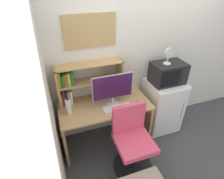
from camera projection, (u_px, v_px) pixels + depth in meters
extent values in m
cube|color=silver|center=(174.00, 49.00, 2.92)|extent=(6.40, 0.04, 2.60)
cube|color=silver|center=(51.00, 179.00, 1.07)|extent=(0.04, 4.40, 2.60)
cube|color=tan|center=(105.00, 105.00, 2.59)|extent=(1.31, 0.64, 0.03)
cube|color=tan|center=(64.00, 135.00, 2.61)|extent=(0.04, 0.58, 0.73)
cube|color=tan|center=(142.00, 115.00, 2.97)|extent=(0.04, 0.58, 0.73)
cube|color=tan|center=(58.00, 88.00, 2.42)|extent=(0.03, 0.24, 0.57)
cube|color=tan|center=(119.00, 77.00, 2.67)|extent=(0.03, 0.24, 0.57)
cube|color=tan|center=(89.00, 64.00, 2.40)|extent=(0.93, 0.24, 0.01)
cube|color=tan|center=(90.00, 81.00, 2.54)|extent=(0.86, 0.24, 0.01)
cube|color=brown|center=(62.00, 98.00, 2.54)|extent=(0.02, 0.20, 0.20)
cube|color=#B21E1E|center=(64.00, 96.00, 2.55)|extent=(0.02, 0.17, 0.23)
cube|color=black|center=(66.00, 96.00, 2.55)|extent=(0.02, 0.16, 0.24)
cube|color=silver|center=(68.00, 96.00, 2.57)|extent=(0.02, 0.16, 0.21)
cube|color=silver|center=(71.00, 96.00, 2.57)|extent=(0.03, 0.19, 0.22)
cube|color=gold|center=(59.00, 78.00, 2.39)|extent=(0.04, 0.15, 0.20)
cube|color=#197233|center=(62.00, 79.00, 2.40)|extent=(0.03, 0.19, 0.17)
cube|color=brown|center=(65.00, 78.00, 2.41)|extent=(0.04, 0.18, 0.18)
cube|color=gold|center=(68.00, 78.00, 2.42)|extent=(0.04, 0.17, 0.18)
cube|color=#197233|center=(71.00, 76.00, 2.42)|extent=(0.03, 0.18, 0.21)
cylinder|color=#B7B7BC|center=(113.00, 104.00, 2.58)|extent=(0.17, 0.17, 0.02)
cylinder|color=#B7B7BC|center=(113.00, 100.00, 2.55)|extent=(0.04, 0.04, 0.10)
cube|color=#B7B7BC|center=(113.00, 87.00, 2.43)|extent=(0.58, 0.01, 0.37)
cube|color=#33143D|center=(113.00, 87.00, 2.43)|extent=(0.55, 0.02, 0.34)
cube|color=silver|center=(118.00, 108.00, 2.50)|extent=(0.41, 0.14, 0.02)
ellipsoid|color=black|center=(138.00, 103.00, 2.58)|extent=(0.06, 0.09, 0.03)
cylinder|color=silver|center=(69.00, 107.00, 2.35)|extent=(0.07, 0.07, 0.22)
cylinder|color=black|center=(67.00, 99.00, 2.29)|extent=(0.04, 0.04, 0.02)
cube|color=white|center=(162.00, 105.00, 3.06)|extent=(0.56, 0.51, 0.91)
cube|color=white|center=(171.00, 115.00, 2.85)|extent=(0.53, 0.01, 0.87)
cylinder|color=#B2B2B7|center=(182.00, 110.00, 2.87)|extent=(0.01, 0.01, 0.32)
cube|color=black|center=(168.00, 73.00, 2.73)|extent=(0.50, 0.34, 0.32)
cube|color=black|center=(171.00, 79.00, 2.57)|extent=(0.30, 0.01, 0.24)
cube|color=black|center=(185.00, 76.00, 2.64)|extent=(0.12, 0.01, 0.26)
cylinder|color=silver|center=(167.00, 63.00, 2.63)|extent=(0.11, 0.11, 0.01)
cylinder|color=silver|center=(168.00, 60.00, 2.60)|extent=(0.02, 0.02, 0.09)
cylinder|color=silver|center=(169.00, 53.00, 2.53)|extent=(0.14, 0.03, 0.14)
cylinder|color=black|center=(132.00, 165.00, 2.58)|extent=(0.55, 0.55, 0.04)
cylinder|color=black|center=(133.00, 155.00, 2.46)|extent=(0.04, 0.04, 0.44)
cube|color=#D84766|center=(135.00, 143.00, 2.33)|extent=(0.47, 0.47, 0.07)
cube|color=#D84766|center=(129.00, 118.00, 2.37)|extent=(0.45, 0.06, 0.43)
cube|color=tan|center=(90.00, 31.00, 2.29)|extent=(0.69, 0.02, 0.43)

